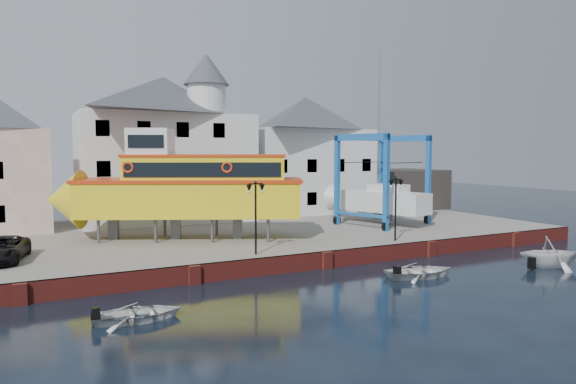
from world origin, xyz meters
name	(u,v)px	position (x,y,z in m)	size (l,w,h in m)	color
ground	(326,269)	(0.00, 0.00, 0.00)	(140.00, 140.00, 0.00)	black
hardstanding	(253,234)	(0.00, 11.00, 0.50)	(44.00, 22.00, 1.00)	slate
quay_wall	(326,260)	(0.00, 0.10, 0.50)	(44.00, 0.47, 1.00)	maroon
building_white_main	(167,146)	(-4.87, 18.39, 7.34)	(14.00, 8.30, 14.00)	silver
building_white_right	(305,155)	(9.00, 19.00, 6.60)	(12.00, 8.00, 11.20)	silver
shed_dark	(398,189)	(19.00, 17.00, 3.00)	(8.00, 7.00, 4.00)	#262523
lamp_post_left	(256,199)	(-4.00, 1.20, 4.17)	(1.12, 0.32, 4.20)	black
lamp_post_right	(396,193)	(6.00, 1.20, 4.17)	(1.12, 0.32, 4.20)	black
tour_boat	(176,187)	(-6.71, 8.43, 4.48)	(17.08, 10.80, 7.39)	#59595E
travel_lift	(374,195)	(9.82, 8.72, 3.32)	(7.67, 9.49, 13.91)	#166CA7
van	(1,249)	(-16.91, 5.54, 1.66)	(2.19, 4.75, 1.32)	black
motorboat_b	(420,277)	(3.58, -4.02, 0.00)	(2.81, 3.94, 0.82)	silver
motorboat_c	(550,267)	(12.11, -5.67, 0.00)	(3.20, 3.71, 1.95)	silver
motorboat_d	(138,320)	(-11.69, -4.46, 0.00)	(2.55, 3.57, 0.74)	silver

